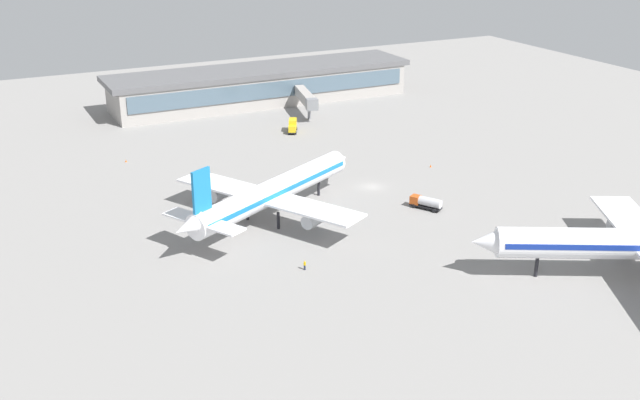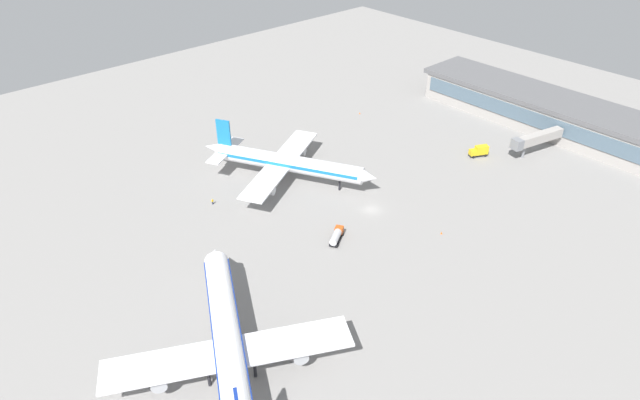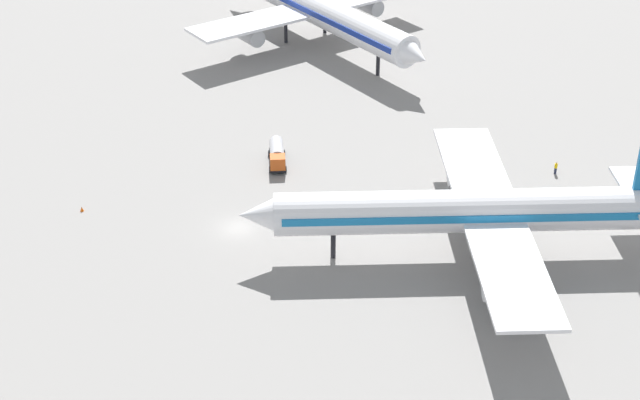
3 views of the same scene
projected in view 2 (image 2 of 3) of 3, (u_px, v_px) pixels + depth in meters
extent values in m
plane|color=gray|center=(371.00, 210.00, 140.40)|extent=(288.00, 288.00, 0.00)
cube|color=#9E9993|center=(553.00, 116.00, 177.35)|extent=(88.28, 19.47, 8.99)
cube|color=#4C6070|center=(538.00, 121.00, 171.10)|extent=(84.75, 0.30, 4.62)
cube|color=#59595B|center=(557.00, 101.00, 174.52)|extent=(91.81, 20.25, 1.54)
cylinder|color=white|center=(228.00, 342.00, 95.85)|extent=(42.31, 25.58, 4.98)
cone|color=white|center=(216.00, 256.00, 115.36)|extent=(6.61, 6.51, 4.73)
cube|color=navy|center=(228.00, 340.00, 95.64)|extent=(40.75, 24.82, 0.90)
cube|color=white|center=(229.00, 353.00, 94.29)|extent=(26.52, 41.37, 0.45)
cylinder|color=#A5A8AD|center=(159.00, 374.00, 92.81)|extent=(6.48, 5.17, 2.74)
cylinder|color=#A5A8AD|center=(298.00, 347.00, 97.68)|extent=(6.48, 5.17, 2.74)
cylinder|color=black|center=(221.00, 298.00, 110.99)|extent=(0.60, 0.60, 3.48)
cylinder|color=black|center=(209.00, 379.00, 94.44)|extent=(0.60, 0.60, 3.48)
cylinder|color=black|center=(255.00, 369.00, 96.05)|extent=(0.60, 0.60, 3.48)
cylinder|color=white|center=(288.00, 163.00, 149.36)|extent=(39.34, 24.31, 4.65)
cone|color=white|center=(368.00, 177.00, 143.09)|extent=(6.20, 6.10, 4.42)
cone|color=white|center=(214.00, 148.00, 155.23)|extent=(6.88, 6.05, 3.72)
cube|color=#1972B2|center=(288.00, 162.00, 149.16)|extent=(37.90, 23.59, 0.84)
cube|color=white|center=(281.00, 163.00, 150.20)|extent=(25.16, 38.50, 0.42)
cylinder|color=#A5A8AD|center=(296.00, 150.00, 159.94)|extent=(6.05, 4.88, 2.56)
cylinder|color=#A5A8AD|center=(264.00, 189.00, 142.25)|extent=(6.05, 4.88, 2.56)
cube|color=white|center=(225.00, 150.00, 154.39)|extent=(11.01, 15.92, 0.33)
cube|color=#1972B2|center=(224.00, 132.00, 151.31)|extent=(3.80, 2.38, 7.44)
cylinder|color=black|center=(340.00, 185.00, 147.42)|extent=(0.56, 0.56, 3.25)
cylinder|color=black|center=(282.00, 167.00, 155.40)|extent=(0.56, 0.56, 3.25)
cylinder|color=black|center=(272.00, 180.00, 149.55)|extent=(0.56, 0.56, 3.25)
cube|color=black|center=(336.00, 239.00, 129.41)|extent=(4.86, 6.38, 0.30)
cube|color=#BF4C19|center=(339.00, 230.00, 130.67)|extent=(2.55, 2.52, 1.60)
cube|color=#3F596B|center=(340.00, 227.00, 131.14)|extent=(1.41, 0.89, 0.90)
cylinder|color=#B7B7BC|center=(335.00, 237.00, 128.11)|extent=(3.85, 4.79, 1.80)
cylinder|color=black|center=(335.00, 233.00, 131.48)|extent=(0.67, 0.84, 0.80)
cylinder|color=black|center=(343.00, 234.00, 131.01)|extent=(0.67, 0.84, 0.80)
cylinder|color=black|center=(330.00, 244.00, 127.97)|extent=(0.67, 0.84, 0.80)
cylinder|color=black|center=(338.00, 245.00, 127.50)|extent=(0.67, 0.84, 0.80)
cube|color=black|center=(478.00, 154.00, 163.81)|extent=(4.28, 5.84, 0.30)
cube|color=gold|center=(473.00, 152.00, 162.90)|extent=(2.52, 2.48, 1.60)
cube|color=#3F596B|center=(470.00, 152.00, 162.56)|extent=(1.45, 0.81, 0.90)
cube|color=gold|center=(482.00, 150.00, 163.20)|extent=(3.45, 4.25, 2.60)
cylinder|color=black|center=(473.00, 157.00, 162.72)|extent=(0.64, 0.85, 0.80)
cylinder|color=black|center=(470.00, 154.00, 164.26)|extent=(0.64, 0.85, 0.80)
cylinder|color=black|center=(485.00, 156.00, 163.53)|extent=(0.64, 0.85, 0.80)
cylinder|color=black|center=(482.00, 153.00, 165.07)|extent=(0.64, 0.85, 0.80)
cylinder|color=#1E2338|center=(213.00, 203.00, 142.27)|extent=(0.36, 0.36, 0.85)
cylinder|color=yellow|center=(212.00, 201.00, 141.87)|extent=(0.43, 0.43, 0.60)
sphere|color=tan|center=(212.00, 199.00, 141.64)|extent=(0.22, 0.22, 0.22)
cylinder|color=yellow|center=(213.00, 200.00, 142.02)|extent=(0.10, 0.10, 0.54)
cylinder|color=yellow|center=(212.00, 201.00, 141.72)|extent=(0.10, 0.10, 0.54)
cube|color=#9E9993|center=(540.00, 137.00, 162.99)|extent=(6.35, 16.71, 2.80)
cylinder|color=slate|center=(523.00, 152.00, 162.50)|extent=(0.90, 0.90, 3.80)
cube|color=slate|center=(517.00, 144.00, 159.28)|extent=(3.59, 3.06, 3.08)
cone|color=#EA590C|center=(441.00, 233.00, 131.65)|extent=(0.44, 0.44, 0.60)
cone|color=#EA590C|center=(360.00, 113.00, 189.00)|extent=(0.44, 0.44, 0.60)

